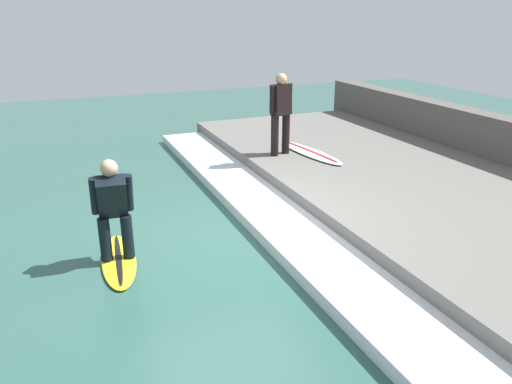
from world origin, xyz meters
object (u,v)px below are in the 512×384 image
surfer_riding (113,206)px  surfer_waiting_near (281,110)px  surfboard_riding (119,260)px  surfboard_waiting_near (310,152)px

surfer_riding → surfer_waiting_near: surfer_waiting_near is taller
surfboard_riding → surfer_waiting_near: 4.82m
surfer_riding → surfer_waiting_near: 4.68m
surfboard_riding → surfboard_waiting_near: surfboard_waiting_near is taller
surfboard_riding → surfboard_waiting_near: size_ratio=0.78×
surfboard_riding → surfboard_waiting_near: bearing=31.0°
surfboard_riding → surfer_riding: (0.00, 0.00, 0.79)m
surfer_waiting_near → surfboard_waiting_near: surfer_waiting_near is taller
surfer_riding → surfboard_waiting_near: (4.31, 2.59, -0.42)m
surfboard_riding → surfer_riding: bearing=90.0°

